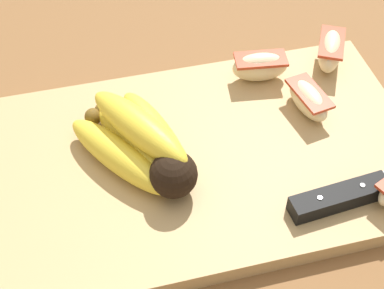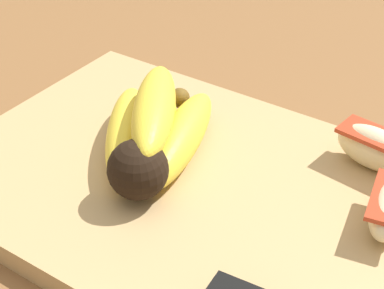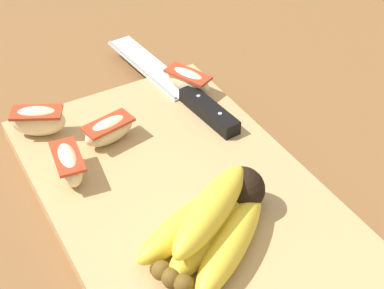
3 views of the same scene
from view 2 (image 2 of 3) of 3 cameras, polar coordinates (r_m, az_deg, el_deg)
The scene contains 4 objects.
ground_plane at distance 0.51m, azimuth 2.91°, elevation -5.22°, with size 6.00×6.00×0.00m, color brown.
cutting_board at distance 0.50m, azimuth 2.50°, elevation -5.13°, with size 0.44×0.27×0.02m, color tan.
banana_bunch at distance 0.51m, azimuth -3.68°, elevation 0.94°, with size 0.13×0.16×0.06m.
apple_wedge_extra at distance 0.52m, azimuth 16.12°, elevation -0.23°, with size 0.07×0.04×0.04m.
Camera 2 is at (-0.20, 0.34, 0.33)m, focal length 59.11 mm.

